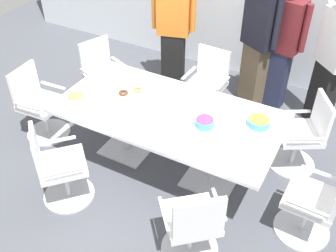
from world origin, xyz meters
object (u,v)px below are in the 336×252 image
Objects in this scene: office_chair_0 at (193,227)px; office_chair_1 at (316,205)px; person_standing_3 at (332,58)px; napkin_pile at (219,102)px; person_standing_0 at (173,29)px; office_chair_6 at (58,170)px; office_chair_3 at (207,88)px; office_chair_5 at (39,106)px; conference_table at (168,121)px; person_standing_2 at (281,44)px; snack_bowl_chips_yellow at (259,121)px; snack_bowl_cookies at (76,98)px; office_chair_2 at (302,137)px; office_chair_4 at (103,78)px; snack_bowl_candy_mix at (205,121)px; person_standing_1 at (259,39)px; plate_stack at (153,112)px; donut_platter at (129,88)px.

office_chair_1 is at bearing -0.26° from office_chair_0.
person_standing_3 reaches higher than napkin_pile.
person_standing_0 is (-2.44, 1.81, 0.47)m from office_chair_1.
office_chair_6 is at bearing -130.57° from napkin_pile.
office_chair_3 and office_chair_5 have the same top height.
person_standing_3 is (1.34, 1.64, 0.31)m from conference_table.
person_standing_2 is 9.04× the size of napkin_pile.
snack_bowl_cookies reaches higher than snack_bowl_chips_yellow.
office_chair_3 is 1.56m from person_standing_3.
person_standing_2 is (-0.63, 1.04, 0.52)m from office_chair_2.
person_standing_3 is at bearing 165.19° from person_standing_0.
snack_bowl_cookies reaches higher than conference_table.
person_standing_3 is (2.70, 0.98, 0.53)m from office_chair_4.
snack_bowl_chips_yellow is 0.55m from snack_bowl_candy_mix.
office_chair_5 is at bearing 71.69° from person_standing_1.
person_standing_1 is (-1.24, 1.86, 0.57)m from office_chair_1.
conference_table is at bearing 99.53° from person_standing_0.
person_standing_3 reaches higher than conference_table.
napkin_pile is (-0.01, 0.40, -0.01)m from snack_bowl_candy_mix.
office_chair_6 is at bearing 73.12° from person_standing_2.
office_chair_0 and office_chair_4 have the same top height.
person_standing_1 is at bearing 57.02° from office_chair_0.
snack_bowl_chips_yellow is (0.14, 1.21, 0.39)m from office_chair_0.
office_chair_5 is at bearing -174.82° from plate_stack.
conference_table is at bearing 87.66° from office_chair_0.
person_standing_3 is (-0.33, 1.86, 0.53)m from office_chair_1.
office_chair_4 is 0.51× the size of person_standing_2.
snack_bowl_chips_yellow is 1.10m from plate_stack.
donut_platter is at bearing 82.71° from office_chair_1.
person_standing_3 reaches higher than office_chair_2.
office_chair_3 is at bearing 58.83° from donut_platter.
office_chair_3 is 1.27m from plate_stack.
office_chair_1 is 4.77× the size of snack_bowl_cookies.
donut_platter is 1.70× the size of napkin_pile.
office_chair_2 is 1.43m from person_standing_1.
office_chair_2 is at bearing 39.84° from snack_bowl_candy_mix.
napkin_pile is at bearing 40.81° from plate_stack.
office_chair_2 is 2.72× the size of donut_platter.
office_chair_5 is at bearing -163.61° from napkin_pile.
office_chair_3 is 1.34m from snack_bowl_chips_yellow.
office_chair_2 reaches higher than napkin_pile.
snack_bowl_cookies is at bearing 62.21° from person_standing_2.
person_standing_3 reaches higher than office_chair_3.
snack_bowl_cookies is at bearing -126.06° from donut_platter.
snack_bowl_candy_mix is 0.58× the size of donut_platter.
plate_stack is (1.23, -0.77, 0.37)m from office_chair_4.
office_chair_0 reaches higher than snack_bowl_candy_mix.
conference_table is 0.63m from donut_platter.
person_standing_0 is at bearing 134.38° from napkin_pile.
office_chair_5 is 4.22× the size of plate_stack.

